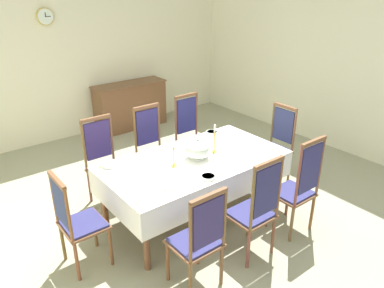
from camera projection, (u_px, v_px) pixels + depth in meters
ground at (190, 212)px, 4.84m from camera, size 6.45×6.73×0.04m
back_wall at (72, 41)px, 6.57m from camera, size 6.45×0.08×3.50m
right_wall at (351, 47)px, 5.95m from camera, size 0.08×6.73×3.50m
dining_table at (195, 165)px, 4.47m from camera, size 2.19×1.15×0.77m
tablecloth at (195, 165)px, 4.48m from camera, size 2.21×1.17×0.33m
chair_south_a at (199, 239)px, 3.42m from camera, size 0.44×0.42×1.10m
chair_north_a at (104, 161)px, 4.82m from camera, size 0.44×0.42×1.16m
chair_south_b at (256, 208)px, 3.82m from camera, size 0.44×0.42×1.18m
chair_north_b at (153, 147)px, 5.24m from camera, size 0.44×0.42×1.17m
chair_south_c at (298, 186)px, 4.20m from camera, size 0.44×0.42×1.22m
chair_north_c at (191, 134)px, 5.63m from camera, size 0.44×0.42×1.20m
chair_head_west at (77, 220)px, 3.69m from camera, size 0.42×0.44×1.08m
chair_head_east at (276, 143)px, 5.37m from camera, size 0.42×0.44×1.13m
soup_tureen at (198, 149)px, 4.42m from camera, size 0.31×0.31×0.24m
candlestick_west at (174, 156)px, 4.22m from camera, size 0.07×0.07×0.34m
candlestick_east at (214, 141)px, 4.55m from camera, size 0.07×0.07×0.37m
bowl_near_left at (198, 137)px, 5.00m from camera, size 0.14×0.14×0.03m
bowl_near_right at (111, 164)px, 4.27m from camera, size 0.19×0.19×0.05m
bowl_far_left at (212, 132)px, 5.15m from camera, size 0.17×0.17×0.04m
bowl_far_right at (208, 177)px, 4.01m from camera, size 0.17×0.17×0.03m
spoon_primary at (203, 136)px, 5.08m from camera, size 0.05×0.18×0.01m
spoon_secondary at (100, 168)px, 4.23m from camera, size 0.06×0.18×0.01m
sideboard at (130, 105)px, 7.37m from camera, size 1.44×0.48×0.90m
mounted_clock at (45, 16)px, 6.10m from camera, size 0.28×0.06×0.28m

